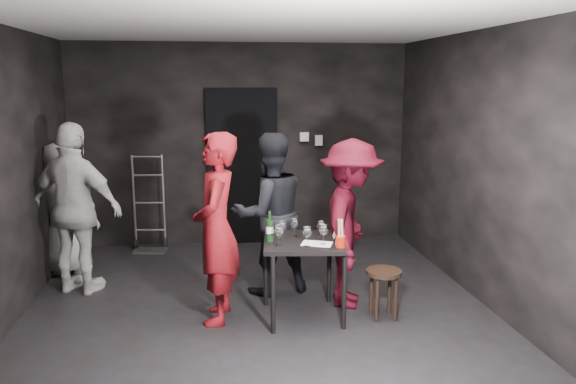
{
  "coord_description": "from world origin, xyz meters",
  "views": [
    {
      "loc": [
        -0.43,
        -5.08,
        2.2
      ],
      "look_at": [
        0.32,
        0.25,
        1.13
      ],
      "focal_mm": 35.0,
      "sensor_mm": 36.0,
      "label": 1
    }
  ],
  "objects": [
    {
      "name": "wine_glass_f",
      "position": [
        0.58,
        -0.11,
        0.84
      ],
      "size": [
        0.08,
        0.08,
        0.18
      ],
      "primitive_type": null,
      "rotation": [
        0.0,
        0.0,
        -0.18
      ],
      "color": "white",
      "rests_on": "tasting_table"
    },
    {
      "name": "stool",
      "position": [
        1.15,
        -0.28,
        0.37
      ],
      "size": [
        0.33,
        0.33,
        0.47
      ],
      "rotation": [
        0.0,
        0.0,
        -0.17
      ],
      "color": "black",
      "rests_on": "floor"
    },
    {
      "name": "doorway",
      "position": [
        0.0,
        2.44,
        1.05
      ],
      "size": [
        0.95,
        0.1,
        2.1
      ],
      "primitive_type": "cube",
      "color": "black",
      "rests_on": "ground"
    },
    {
      "name": "woman_black",
      "position": [
        0.17,
        0.55,
        0.95
      ],
      "size": [
        1.02,
        0.72,
        1.89
      ],
      "primitive_type": "imported",
      "rotation": [
        0.0,
        0.0,
        3.39
      ],
      "color": "black",
      "rests_on": "floor"
    },
    {
      "name": "wine_glass_a",
      "position": [
        0.16,
        -0.28,
        0.85
      ],
      "size": [
        0.08,
        0.08,
        0.21
      ],
      "primitive_type": null,
      "rotation": [
        0.0,
        0.0,
        -0.03
      ],
      "color": "white",
      "rests_on": "tasting_table"
    },
    {
      "name": "wine_glass_b",
      "position": [
        0.22,
        -0.09,
        0.84
      ],
      "size": [
        0.1,
        0.1,
        0.19
      ],
      "primitive_type": null,
      "rotation": [
        0.0,
        0.0,
        0.43
      ],
      "color": "white",
      "rests_on": "tasting_table"
    },
    {
      "name": "wall_right",
      "position": [
        2.25,
        0.0,
        1.35
      ],
      "size": [
        0.04,
        5.0,
        2.7
      ],
      "primitive_type": "cube",
      "color": "black",
      "rests_on": "ground"
    },
    {
      "name": "man_maroon",
      "position": [
        0.92,
        0.1,
        0.91
      ],
      "size": [
        0.91,
        1.29,
        1.83
      ],
      "primitive_type": "imported",
      "rotation": [
        0.0,
        0.0,
        1.23
      ],
      "color": "#3C0611",
      "rests_on": "floor"
    },
    {
      "name": "tasting_mat",
      "position": [
        0.51,
        -0.29,
        0.75
      ],
      "size": [
        0.32,
        0.26,
        0.0
      ],
      "primitive_type": "cube",
      "rotation": [
        0.0,
        0.0,
        -0.37
      ],
      "color": "white",
      "rests_on": "tasting_table"
    },
    {
      "name": "wallbox_lower",
      "position": [
        1.05,
        2.45,
        1.4
      ],
      "size": [
        0.1,
        0.06,
        0.14
      ],
      "primitive_type": "cube",
      "color": "#B7B7B2",
      "rests_on": "wall_back"
    },
    {
      "name": "breadstick_cup",
      "position": [
        0.7,
        -0.41,
        0.87
      ],
      "size": [
        0.09,
        0.09,
        0.27
      ],
      "rotation": [
        0.0,
        0.0,
        0.33
      ],
      "color": "#A91909",
      "rests_on": "tasting_table"
    },
    {
      "name": "wall_back",
      "position": [
        0.0,
        2.5,
        1.35
      ],
      "size": [
        4.5,
        0.04,
        2.7
      ],
      "primitive_type": "cube",
      "color": "black",
      "rests_on": "ground"
    },
    {
      "name": "bystander_cream",
      "position": [
        -1.81,
        0.81,
        1.07
      ],
      "size": [
        1.4,
        1.07,
        2.15
      ],
      "primitive_type": "imported",
      "rotation": [
        0.0,
        0.0,
        2.72
      ],
      "color": "beige",
      "rests_on": "floor"
    },
    {
      "name": "wallbox_upper",
      "position": [
        0.85,
        2.45,
        1.45
      ],
      "size": [
        0.12,
        0.06,
        0.12
      ],
      "primitive_type": "cube",
      "color": "#B7B7B2",
      "rests_on": "wall_back"
    },
    {
      "name": "bystander_grey",
      "position": [
        -2.11,
        1.47,
        0.79
      ],
      "size": [
        0.8,
        0.48,
        1.57
      ],
      "primitive_type": "imported",
      "rotation": [
        0.0,
        0.0,
        3.22
      ],
      "color": "gray",
      "rests_on": "floor"
    },
    {
      "name": "wine_glass_c",
      "position": [
        0.35,
        0.0,
        0.84
      ],
      "size": [
        0.07,
        0.07,
        0.18
      ],
      "primitive_type": null,
      "rotation": [
        0.0,
        0.0,
        -0.03
      ],
      "color": "white",
      "rests_on": "tasting_table"
    },
    {
      "name": "wine_bottle",
      "position": [
        0.1,
        -0.14,
        0.86
      ],
      "size": [
        0.07,
        0.07,
        0.28
      ],
      "rotation": [
        0.0,
        0.0,
        0.21
      ],
      "color": "black",
      "rests_on": "tasting_table"
    },
    {
      "name": "tasting_table",
      "position": [
        0.41,
        -0.15,
        0.65
      ],
      "size": [
        0.72,
        0.72,
        0.75
      ],
      "rotation": [
        0.0,
        0.0,
        -0.12
      ],
      "color": "black",
      "rests_on": "floor"
    },
    {
      "name": "ceiling",
      "position": [
        0.0,
        0.0,
        2.7
      ],
      "size": [
        4.5,
        5.0,
        0.02
      ],
      "primitive_type": "cube",
      "color": "silver",
      "rests_on": "ground"
    },
    {
      "name": "wine_glass_e",
      "position": [
        0.56,
        -0.31,
        0.85
      ],
      "size": [
        0.1,
        0.1,
        0.21
      ],
      "primitive_type": null,
      "rotation": [
        0.0,
        0.0,
        0.38
      ],
      "color": "white",
      "rests_on": "tasting_table"
    },
    {
      "name": "wall_front",
      "position": [
        0.0,
        -2.5,
        1.35
      ],
      "size": [
        4.5,
        0.04,
        2.7
      ],
      "primitive_type": "cube",
      "color": "black",
      "rests_on": "ground"
    },
    {
      "name": "floor",
      "position": [
        0.0,
        0.0,
        0.0
      ],
      "size": [
        4.5,
        5.0,
        0.02
      ],
      "primitive_type": "cube",
      "color": "black",
      "rests_on": "ground"
    },
    {
      "name": "hand_truck",
      "position": [
        -1.24,
        2.23,
        0.23
      ],
      "size": [
        0.42,
        0.35,
        1.26
      ],
      "rotation": [
        0.0,
        0.0,
        -0.12
      ],
      "color": "#B2B2B7",
      "rests_on": "floor"
    },
    {
      "name": "server_red",
      "position": [
        -0.39,
        -0.1,
        1.03
      ],
      "size": [
        0.57,
        0.8,
        2.05
      ],
      "primitive_type": "imported",
      "rotation": [
        0.0,
        0.0,
        -1.69
      ],
      "color": "maroon",
      "rests_on": "floor"
    },
    {
      "name": "reserved_card",
      "position": [
        0.72,
        -0.11,
        0.8
      ],
      "size": [
        0.09,
        0.13,
        0.1
      ],
      "primitive_type": null,
      "rotation": [
        0.0,
        0.0,
        -0.12
      ],
      "color": "white",
      "rests_on": "tasting_table"
    },
    {
      "name": "wine_glass_d",
      "position": [
        0.41,
        -0.36,
        0.85
      ],
      "size": [
        0.09,
        0.09,
        0.2
      ],
      "primitive_type": null,
      "rotation": [
        0.0,
        0.0,
        0.23
      ],
      "color": "white",
      "rests_on": "tasting_table"
    }
  ]
}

